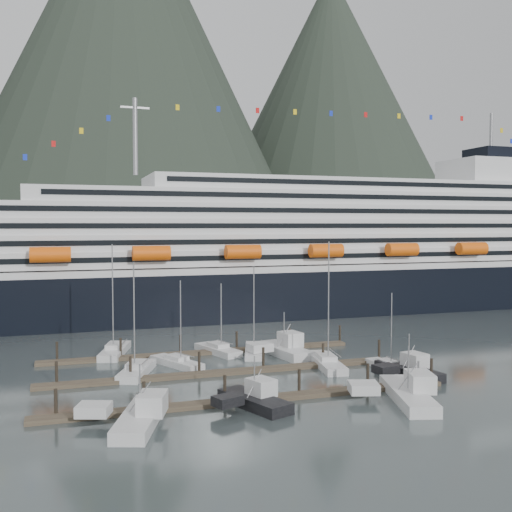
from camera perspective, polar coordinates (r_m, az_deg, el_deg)
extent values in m
plane|color=#414C4D|center=(79.70, 0.97, -11.43)|extent=(1600.00, 1600.00, 0.00)
cone|color=black|center=(656.12, -12.44, 17.06)|extent=(400.00, 400.00, 420.00)
cone|color=black|center=(777.32, 7.07, 12.99)|extent=(360.00, 360.00, 360.00)
cube|color=black|center=(138.37, 3.30, -3.59)|extent=(210.00, 28.00, 12.00)
cube|color=silver|center=(137.77, 3.31, -0.90)|extent=(205.80, 27.44, 1.50)
cube|color=silver|center=(139.53, 5.22, 0.21)|extent=(185.00, 26.00, 3.20)
cube|color=black|center=(127.66, 7.54, 0.01)|extent=(175.75, 0.20, 1.00)
cube|color=silver|center=(140.21, 5.98, 1.53)|extent=(180.00, 25.00, 3.20)
cube|color=black|center=(128.86, 8.26, 1.46)|extent=(171.00, 0.20, 1.00)
cube|color=silver|center=(141.00, 6.73, 2.83)|extent=(172.00, 24.00, 3.20)
cube|color=black|center=(130.16, 8.96, 2.88)|extent=(163.40, 0.20, 1.00)
cube|color=silver|center=(141.88, 7.47, 4.12)|extent=(160.00, 23.00, 3.20)
cube|color=black|center=(131.56, 9.65, 4.26)|extent=(152.00, 0.20, 1.00)
cube|color=silver|center=(142.85, 8.20, 5.35)|extent=(140.00, 22.00, 3.00)
cube|color=black|center=(133.05, 10.33, 5.58)|extent=(133.00, 0.20, 1.00)
cube|color=silver|center=(143.90, 8.93, 6.53)|extent=(95.00, 20.00, 3.00)
cube|color=black|center=(135.06, 10.89, 6.81)|extent=(90.25, 0.20, 1.00)
cube|color=silver|center=(166.23, 21.42, 7.43)|extent=(22.00, 16.00, 6.00)
cube|color=black|center=(166.66, 21.45, 8.97)|extent=(10.00, 10.00, 3.00)
cylinder|color=gray|center=(130.14, -11.43, 11.09)|extent=(1.00, 1.00, 16.00)
cylinder|color=gray|center=(167.34, 21.49, 10.85)|extent=(0.80, 0.80, 10.00)
cylinder|color=#FF5E0D|center=(113.06, -18.99, 0.12)|extent=(7.00, 2.80, 2.80)
cylinder|color=#FF5E0D|center=(114.22, -9.93, 0.27)|extent=(7.00, 2.80, 2.80)
cylinder|color=#FF5E0D|center=(118.14, -1.25, 0.40)|extent=(7.00, 2.80, 2.80)
cylinder|color=#FF5E0D|center=(124.56, 6.69, 0.51)|extent=(7.00, 2.80, 2.80)
cylinder|color=#FF5E0D|center=(133.12, 13.74, 0.61)|extent=(7.00, 2.80, 2.80)
cylinder|color=#FF5E0D|center=(143.45, 19.86, 0.68)|extent=(7.00, 2.80, 2.80)
cube|color=#42352A|center=(68.96, -0.27, -13.52)|extent=(48.00, 2.00, 0.50)
cylinder|color=black|center=(66.63, -18.53, -13.24)|extent=(0.36, 0.36, 3.20)
cylinder|color=black|center=(67.14, -10.62, -13.01)|extent=(0.36, 0.36, 3.20)
cylinder|color=black|center=(68.84, -2.99, -12.56)|extent=(0.36, 0.36, 3.20)
cylinder|color=black|center=(71.63, 4.13, -11.94)|extent=(0.36, 0.36, 3.20)
cylinder|color=black|center=(75.40, 10.60, -11.22)|extent=(0.36, 0.36, 3.20)
cylinder|color=black|center=(80.01, 16.35, -10.46)|extent=(0.36, 0.36, 3.20)
cube|color=#42352A|center=(81.00, -3.14, -11.02)|extent=(48.00, 2.00, 0.50)
cylinder|color=black|center=(79.20, -18.47, -10.63)|extent=(0.36, 0.36, 3.20)
cylinder|color=black|center=(79.64, -11.87, -10.47)|extent=(0.36, 0.36, 3.20)
cylinder|color=black|center=(81.07, -5.43, -10.18)|extent=(0.36, 0.36, 3.20)
cylinder|color=black|center=(83.45, 0.69, -9.78)|extent=(0.36, 0.36, 3.20)
cylinder|color=black|center=(86.71, 6.41, -9.31)|extent=(0.36, 0.36, 3.20)
cylinder|color=black|center=(90.75, 11.64, -8.80)|extent=(0.36, 0.36, 3.20)
cube|color=#42352A|center=(93.29, -5.24, -9.15)|extent=(48.00, 2.00, 0.50)
cylinder|color=black|center=(91.90, -18.43, -8.74)|extent=(0.36, 0.36, 3.20)
cylinder|color=black|center=(92.27, -12.77, -8.62)|extent=(0.36, 0.36, 3.20)
cylinder|color=black|center=(93.51, -7.21, -8.41)|extent=(0.36, 0.36, 3.20)
cylinder|color=black|center=(95.58, -1.85, -8.14)|extent=(0.36, 0.36, 3.20)
cylinder|color=black|center=(98.44, 3.23, -7.81)|extent=(0.36, 0.36, 3.20)
cylinder|color=black|center=(102.02, 7.98, -7.45)|extent=(0.36, 0.36, 3.20)
cube|color=silver|center=(82.22, -11.29, -10.86)|extent=(6.44, 10.47, 1.57)
cube|color=silver|center=(81.98, -11.29, -10.15)|extent=(3.39, 4.12, 0.90)
cylinder|color=gray|center=(79.76, -11.53, -5.60)|extent=(0.18, 0.18, 14.00)
cube|color=silver|center=(86.21, -7.55, -10.17)|extent=(6.40, 9.80, 1.35)
cube|color=silver|center=(86.02, -7.56, -9.62)|extent=(3.19, 3.88, 0.77)
cylinder|color=gray|center=(84.24, -7.19, -6.14)|extent=(0.15, 0.15, 11.28)
cube|color=silver|center=(85.96, 6.66, -10.21)|extent=(4.80, 12.48, 1.55)
cube|color=silver|center=(85.73, 6.67, -9.54)|extent=(2.87, 4.56, 0.89)
cylinder|color=gray|center=(83.19, 6.92, -4.33)|extent=(0.18, 0.18, 16.55)
cube|color=silver|center=(95.28, -13.28, -8.96)|extent=(6.03, 11.73, 1.59)
cube|color=silver|center=(95.07, -13.29, -8.34)|extent=(3.30, 4.45, 0.91)
cylinder|color=gray|center=(92.77, -13.49, -3.82)|extent=(0.18, 0.18, 15.91)
cube|color=silver|center=(93.76, -3.65, -9.08)|extent=(5.66, 9.89, 1.48)
cube|color=silver|center=(93.56, -3.66, -8.50)|extent=(3.07, 3.83, 0.85)
cylinder|color=gray|center=(91.95, -3.34, -5.72)|extent=(0.17, 0.17, 9.95)
cube|color=silver|center=(93.18, -0.20, -9.15)|extent=(5.80, 10.88, 1.41)
cube|color=silver|center=(93.00, -0.20, -8.60)|extent=(3.07, 4.15, 0.81)
cylinder|color=gray|center=(90.91, -0.20, -4.96)|extent=(0.16, 0.16, 12.71)
cube|color=silver|center=(85.45, 12.42, -10.34)|extent=(2.87, 7.92, 1.21)
cube|color=silver|center=(85.28, 12.43, -9.85)|extent=(1.94, 2.85, 0.69)
cylinder|color=gray|center=(83.74, 12.77, -6.80)|extent=(0.14, 0.14, 9.87)
cube|color=silver|center=(62.71, -10.97, -15.18)|extent=(7.13, 12.59, 1.87)
cube|color=silver|center=(63.44, -15.19, -13.93)|extent=(3.87, 3.56, 1.12)
cube|color=silver|center=(61.94, -9.85, -13.66)|extent=(3.66, 4.30, 2.06)
cube|color=black|center=(61.73, -9.86, -12.99)|extent=(3.40, 4.01, 0.47)
cylinder|color=gray|center=(61.74, -11.00, -12.19)|extent=(0.15, 0.15, 4.67)
cube|color=black|center=(67.17, -0.16, -13.88)|extent=(6.34, 10.02, 1.73)
cube|color=black|center=(64.75, -2.72, -13.58)|extent=(3.50, 3.02, 1.04)
cube|color=silver|center=(67.30, 0.49, -12.40)|extent=(3.29, 3.54, 1.91)
cube|color=black|center=(67.12, 0.49, -11.82)|extent=(3.06, 3.30, 0.43)
cylinder|color=gray|center=(66.34, -0.16, -11.31)|extent=(0.14, 0.14, 4.33)
cube|color=silver|center=(71.48, 14.28, -12.93)|extent=(7.08, 13.72, 1.90)
cube|color=silver|center=(70.00, 10.21, -12.24)|extent=(3.93, 3.73, 1.14)
cube|color=silver|center=(71.37, 15.34, -11.45)|extent=(3.69, 4.58, 2.09)
cube|color=black|center=(71.18, 15.35, -10.86)|extent=(3.43, 4.27, 0.47)
cylinder|color=gray|center=(70.62, 14.31, -10.24)|extent=(0.15, 0.15, 4.75)
cube|color=black|center=(82.60, 14.34, -10.76)|extent=(4.82, 10.65, 1.71)
cube|color=black|center=(79.84, 12.25, -10.46)|extent=(3.26, 2.73, 1.03)
cube|color=silver|center=(82.91, 14.88, -9.56)|extent=(2.90, 3.45, 1.88)
cube|color=black|center=(82.77, 14.89, -9.10)|extent=(2.69, 3.22, 0.43)
cylinder|color=gray|center=(81.93, 14.36, -8.67)|extent=(0.14, 0.14, 4.28)
cube|color=silver|center=(92.35, 2.69, -9.20)|extent=(5.71, 11.64, 2.03)
cube|color=silver|center=(89.97, 0.37, -8.70)|extent=(3.85, 3.07, 1.22)
cube|color=silver|center=(92.53, 3.28, -7.92)|extent=(3.42, 3.82, 2.23)
cube|color=black|center=(92.38, 3.28, -7.43)|extent=(3.18, 3.57, 0.51)
cylinder|color=gray|center=(91.64, 2.69, -6.94)|extent=(0.16, 0.16, 5.07)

